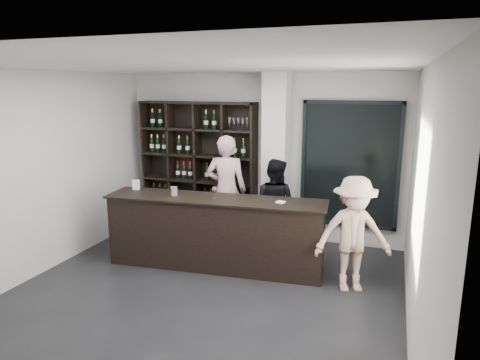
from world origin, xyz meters
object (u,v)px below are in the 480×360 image
at_px(wine_shelf, 198,168).
at_px(tasting_counter, 215,233).
at_px(customer, 353,234).
at_px(taster_pink, 226,190).
at_px(taster_black, 274,205).

bearing_deg(wine_shelf, tasting_counter, -56.79).
bearing_deg(wine_shelf, customer, -27.18).
height_order(wine_shelf, taster_pink, wine_shelf).
height_order(tasting_counter, taster_pink, taster_pink).
distance_m(wine_shelf, taster_black, 1.70).
bearing_deg(customer, tasting_counter, 157.69).
height_order(tasting_counter, taster_black, taster_black).
xyz_separation_m(taster_black, customer, (1.37, -1.07, 0.01)).
height_order(wine_shelf, tasting_counter, wine_shelf).
xyz_separation_m(wine_shelf, taster_pink, (0.74, -0.46, -0.26)).
distance_m(wine_shelf, customer, 3.34).
xyz_separation_m(tasting_counter, taster_black, (0.63, 1.02, 0.23)).
relative_size(tasting_counter, taster_pink, 1.73).
xyz_separation_m(taster_pink, taster_black, (0.84, 0.01, -0.18)).
bearing_deg(taster_pink, tasting_counter, 91.30).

